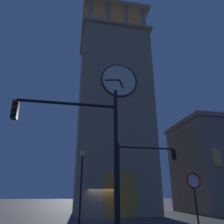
% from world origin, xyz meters
% --- Properties ---
extents(ground_plane, '(200.00, 200.00, 0.00)m').
position_xyz_m(ground_plane, '(0.00, 0.00, 0.00)').
color(ground_plane, '#424247').
extents(clocktower, '(9.21, 7.90, 29.73)m').
position_xyz_m(clocktower, '(-1.87, -3.13, 11.89)').
color(clocktower, gray).
rests_on(clocktower, ground_plane).
extents(traffic_signal_near, '(4.17, 0.41, 6.25)m').
position_xyz_m(traffic_signal_near, '(2.64, 13.71, 4.04)').
color(traffic_signal_near, black).
rests_on(traffic_signal_near, ground_plane).
extents(traffic_signal_mid, '(4.40, 0.41, 5.47)m').
position_xyz_m(traffic_signal_mid, '(-1.68, 7.18, 3.77)').
color(traffic_signal_mid, black).
rests_on(traffic_signal_mid, ground_plane).
extents(street_lamp, '(0.44, 0.44, 5.20)m').
position_xyz_m(street_lamp, '(2.18, 5.03, 3.62)').
color(street_lamp, black).
rests_on(street_lamp, ground_plane).
extents(no_horn_sign, '(0.78, 0.14, 3.03)m').
position_xyz_m(no_horn_sign, '(-3.02, 11.74, 2.38)').
color(no_horn_sign, black).
rests_on(no_horn_sign, ground_plane).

